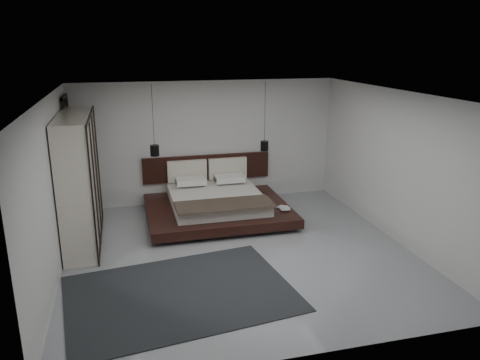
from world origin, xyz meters
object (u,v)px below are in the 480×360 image
object	(u,v)px
lattice_screen	(70,160)
bed	(216,203)
wardrobe	(79,180)
pendant_left	(155,150)
pendant_right	(264,146)
rug	(180,293)

from	to	relation	value
lattice_screen	bed	distance (m)	3.14
wardrobe	pendant_left	bearing A→B (deg)	37.85
bed	pendant_left	bearing A→B (deg)	158.31
bed	pendant_right	distance (m)	1.70
lattice_screen	bed	xyz separation A→B (m)	(2.93, -0.55, -1.00)
pendant_left	wardrobe	distance (m)	1.86
pendant_right	wardrobe	size ratio (longest dim) A/B	0.63
wardrobe	bed	bearing A→B (deg)	13.65
pendant_right	rug	distance (m)	4.52
bed	pendant_right	world-z (taller)	pendant_right
bed	lattice_screen	bearing A→B (deg)	169.39
pendant_right	bed	bearing A→B (deg)	-158.31
rug	bed	bearing A→B (deg)	69.09
pendant_left	pendant_right	size ratio (longest dim) A/B	0.99
bed	pendant_left	world-z (taller)	pendant_left
pendant_left	wardrobe	size ratio (longest dim) A/B	0.62
pendant_right	rug	xyz separation A→B (m)	(-2.40, -3.57, -1.38)
pendant_right	rug	world-z (taller)	pendant_right
pendant_right	lattice_screen	bearing A→B (deg)	179.11
pendant_left	pendant_right	world-z (taller)	same
lattice_screen	wardrobe	world-z (taller)	lattice_screen
pendant_left	wardrobe	world-z (taller)	pendant_left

